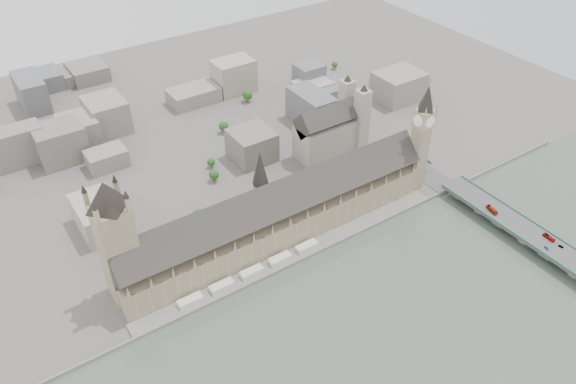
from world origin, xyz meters
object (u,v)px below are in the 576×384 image
red_bus_north (492,210)px  victoria_tower (116,237)px  westminster_abbey (331,129)px  car_silver (561,246)px  car_blue (547,248)px  palace_of_westminster (277,214)px  elizabeth_tower (422,131)px  red_bus_south (549,237)px  car_approach (429,162)px  westminster_bridge (519,230)px

red_bus_north → victoria_tower: bearing=175.1°
westminster_abbey → car_silver: 223.35m
car_blue → car_silver: 11.54m
palace_of_westminster → victoria_tower: size_ratio=2.65×
palace_of_westminster → red_bus_north: size_ratio=22.22×
car_blue → westminster_abbey: bearing=111.6°
westminster_abbey → car_silver: (55.48, -215.88, -14.20)m
victoria_tower → car_blue: 315.24m
elizabeth_tower → red_bus_south: (28.81, -117.77, -46.42)m
victoria_tower → red_bus_north: victoria_tower is taller
elizabeth_tower → car_approach: elizabeth_tower is taller
westminster_abbey → red_bus_north: (46.04, -157.65, -13.17)m
car_approach → victoria_tower: bearing=-173.2°
victoria_tower → westminster_bridge: 309.91m
palace_of_westminster → car_silver: 218.16m
red_bus_north → car_blue: (-1.01, -53.32, -0.97)m
red_bus_south → car_approach: bearing=93.6°
red_bus_south → car_approach: size_ratio=1.83×
car_silver → car_approach: bearing=72.6°
red_bus_north → car_blue: size_ratio=2.93×
elizabeth_tower → westminster_abbey: size_ratio=1.58×
red_bus_south → red_bus_north: bearing=104.9°
car_blue → red_bus_north: bearing=98.4°
elizabeth_tower → red_bus_north: 86.50m
palace_of_westminster → westminster_bridge: palace_of_westminster is taller
victoria_tower → car_blue: (277.96, -141.97, -44.26)m
palace_of_westminster → westminster_bridge: bearing=-33.5°
palace_of_westminster → car_approach: bearing=-1.0°
elizabeth_tower → car_approach: bearing=17.9°
victoria_tower → westminster_bridge: victoria_tower is taller
car_silver → car_approach: car_approach is taller
westminster_abbey → red_bus_south: size_ratio=6.70×
elizabeth_tower → westminster_bridge: (24.00, -95.50, -52.96)m
victoria_tower → westminster_bridge: bearing=-21.8°
elizabeth_tower → car_approach: (27.58, 8.92, -47.03)m
palace_of_westminster → red_bus_south: 211.45m
car_approach → palace_of_westminster: bearing=-172.3°
palace_of_westminster → red_bus_north: 177.59m
palace_of_westminster → elizabeth_tower: elizabeth_tower is taller
elizabeth_tower → westminster_abbey: elizabeth_tower is taller
elizabeth_tower → car_blue: elizabeth_tower is taller
victoria_tower → red_bus_north: bearing=-17.6°
westminster_bridge → car_blue: car_blue is taller
palace_of_westminster → elizabeth_tower: 142.94m
elizabeth_tower → westminster_abbey: (-27.08, 87.00, -33.01)m
victoria_tower → palace_of_westminster: bearing=-3.0°
westminster_abbey → car_blue: size_ratio=16.72×
car_blue → car_approach: (9.63, 132.89, 0.11)m
westminster_bridge → car_silver: size_ratio=84.94×
car_silver → westminster_abbey: bearing=86.7°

